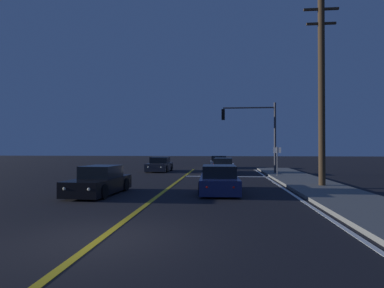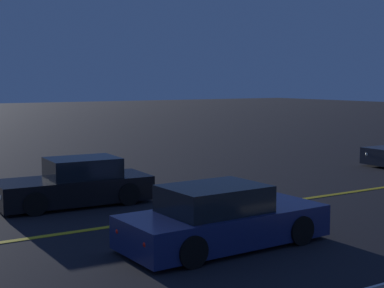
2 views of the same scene
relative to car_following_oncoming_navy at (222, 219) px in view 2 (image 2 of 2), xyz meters
name	(u,v)px [view 2 (image 2 of 2)]	position (x,y,z in m)	size (l,w,h in m)	color
lane_line_center	(192,215)	(-2.75, 0.95, -0.58)	(0.20, 31.74, 0.01)	gold
lane_line_edge_right	(381,286)	(3.45, 0.95, -0.58)	(0.16, 31.74, 0.01)	white
car_following_oncoming_navy	(222,219)	(0.00, 0.00, 0.00)	(2.03, 4.63, 1.34)	navy
car_mid_block_black	(76,184)	(-5.62, -1.15, 0.00)	(1.98, 4.37, 1.34)	black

